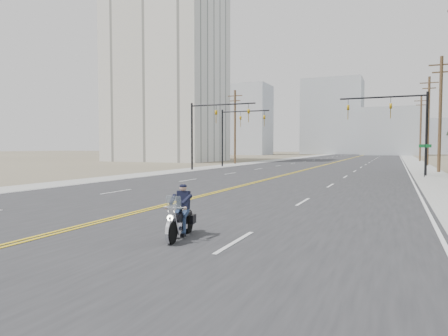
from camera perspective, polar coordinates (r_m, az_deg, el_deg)
road at (r=75.72m, az=16.69°, el=1.06°), size 20.00×200.00×0.01m
sidewalk_left at (r=77.87m, az=8.25°, el=1.21°), size 3.00×200.00×0.01m
sidewalk_right at (r=75.28m, az=25.42°, el=0.89°), size 3.00×200.00×0.01m
traffic_mast_left at (r=41.23m, az=-2.11°, el=6.52°), size 7.10×0.26×7.00m
traffic_mast_right at (r=37.27m, az=23.88°, el=6.65°), size 7.10×0.26×7.00m
traffic_mast_far at (r=48.68m, az=1.59°, el=5.91°), size 6.10×0.26×7.00m
street_sign at (r=35.25m, az=26.77°, el=1.71°), size 0.90×0.06×2.62m
utility_pole_c at (r=43.48m, az=28.50°, el=7.03°), size 2.20×0.30×11.00m
utility_pole_d at (r=58.42m, az=27.16°, el=6.19°), size 2.20×0.30×11.50m
utility_pole_e at (r=75.36m, az=26.28°, el=5.22°), size 2.20×0.30×11.00m
utility_pole_left at (r=57.32m, az=1.58°, el=6.08°), size 2.20×0.30×10.50m
apartment_block at (r=71.58m, az=-8.17°, el=13.11°), size 18.00×14.00×30.00m
haze_bldg_a at (r=128.15m, az=3.31°, el=6.84°), size 14.00×12.00×22.00m
haze_bldg_b at (r=130.27m, az=23.04°, el=4.79°), size 18.00×14.00×14.00m
haze_bldg_d at (r=147.03m, az=15.24°, el=7.03°), size 20.00×15.00×26.00m
haze_bldg_e at (r=156.08m, az=29.34°, el=3.94°), size 14.00×14.00×12.00m
haze_bldg_f at (r=147.46m, az=-0.20°, el=5.18°), size 12.00×12.00×16.00m
motorcyclist at (r=10.57m, az=-6.28°, el=-6.24°), size 1.09×1.92×1.42m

